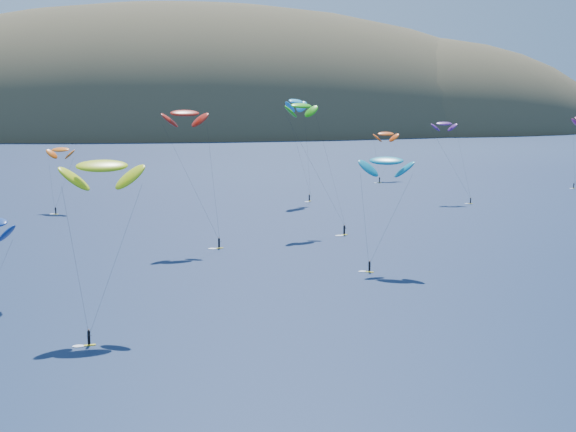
# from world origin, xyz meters

# --- Properties ---
(island) EXTENTS (730.00, 300.00, 210.00)m
(island) POSITION_xyz_m (39.40, 562.36, -10.74)
(island) COLOR #3D3526
(island) RESTS_ON ground
(kitesurfer_1) EXTENTS (8.03, 11.56, 16.62)m
(kitesurfer_1) POSITION_xyz_m (-43.20, 157.53, 14.53)
(kitesurfer_1) COLOR yellow
(kitesurfer_1) RESTS_ON ground
(kitesurfer_2) EXTENTS (10.16, 13.05, 22.13)m
(kitesurfer_2) POSITION_xyz_m (-30.27, 57.54, 19.40)
(kitesurfer_2) COLOR yellow
(kitesurfer_2) RESTS_ON ground
(kitesurfer_3) EXTENTS (11.95, 13.54, 27.71)m
(kitesurfer_3) POSITION_xyz_m (7.93, 119.76, 25.42)
(kitesurfer_3) COLOR yellow
(kitesurfer_3) RESTS_ON ground
(kitesurfer_4) EXTENTS (9.12, 9.63, 28.39)m
(kitesurfer_4) POSITION_xyz_m (15.89, 163.35, 25.81)
(kitesurfer_4) COLOR yellow
(kitesurfer_4) RESTS_ON ground
(kitesurfer_5) EXTENTS (9.50, 9.13, 19.71)m
(kitesurfer_5) POSITION_xyz_m (13.91, 81.85, 17.26)
(kitesurfer_5) COLOR yellow
(kitesurfer_5) RESTS_ON ground
(kitesurfer_6) EXTENTS (8.27, 11.06, 21.90)m
(kitesurfer_6) POSITION_xyz_m (54.14, 156.58, 20.03)
(kitesurfer_6) COLOR yellow
(kitesurfer_6) RESTS_ON ground
(kitesurfer_9) EXTENTS (10.69, 8.70, 26.80)m
(kitesurfer_9) POSITION_xyz_m (-16.73, 106.88, 24.38)
(kitesurfer_9) COLOR yellow
(kitesurfer_9) RESTS_ON ground
(kitesurfer_11) EXTENTS (10.45, 13.03, 17.23)m
(kitesurfer_11) POSITION_xyz_m (55.03, 207.81, 14.78)
(kitesurfer_11) COLOR yellow
(kitesurfer_11) RESTS_ON ground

